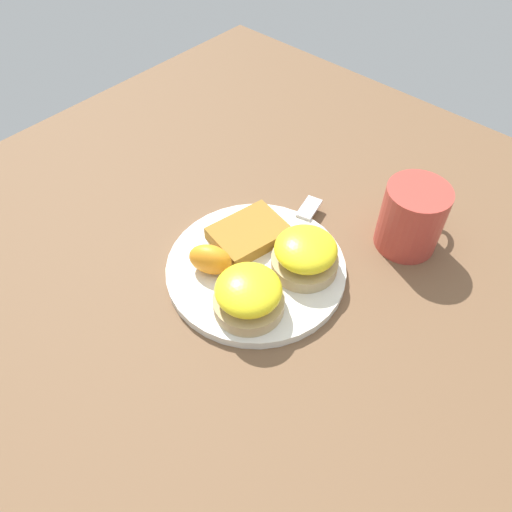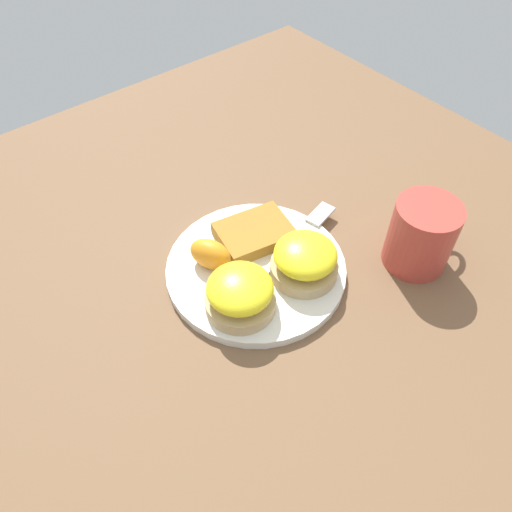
{
  "view_description": "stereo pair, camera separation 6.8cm",
  "coord_description": "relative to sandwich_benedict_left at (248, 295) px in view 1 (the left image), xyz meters",
  "views": [
    {
      "loc": [
        -0.33,
        -0.3,
        0.55
      ],
      "look_at": [
        0.0,
        0.0,
        0.03
      ],
      "focal_mm": 35.0,
      "sensor_mm": 36.0,
      "label": 1
    },
    {
      "loc": [
        -0.28,
        -0.35,
        0.55
      ],
      "look_at": [
        0.0,
        0.0,
        0.03
      ],
      "focal_mm": 35.0,
      "sensor_mm": 36.0,
      "label": 2
    }
  ],
  "objects": [
    {
      "name": "sandwich_benedict_right",
      "position": [
        0.1,
        -0.01,
        0.0
      ],
      "size": [
        0.09,
        0.09,
        0.06
      ],
      "color": "tan",
      "rests_on": "plate"
    },
    {
      "name": "plate",
      "position": [
        0.06,
        0.04,
        -0.03
      ],
      "size": [
        0.25,
        0.25,
        0.01
      ],
      "primitive_type": "cylinder",
      "color": "silver",
      "rests_on": "ground_plane"
    },
    {
      "name": "ground_plane",
      "position": [
        0.06,
        0.04,
        -0.04
      ],
      "size": [
        1.1,
        1.1,
        0.0
      ],
      "primitive_type": "plane",
      "color": "brown"
    },
    {
      "name": "cup",
      "position": [
        0.25,
        -0.08,
        0.01
      ],
      "size": [
        0.12,
        0.09,
        0.1
      ],
      "color": "#B23D33",
      "rests_on": "ground_plane"
    },
    {
      "name": "orange_wedge",
      "position": [
        0.01,
        0.08,
        -0.01
      ],
      "size": [
        0.06,
        0.07,
        0.04
      ],
      "primitive_type": "ellipsoid",
      "rotation": [
        0.0,
        0.0,
        5.15
      ],
      "color": "orange",
      "rests_on": "plate"
    },
    {
      "name": "hashbrown_patty",
      "position": [
        0.09,
        0.08,
        -0.02
      ],
      "size": [
        0.12,
        0.1,
        0.02
      ],
      "primitive_type": "cube",
      "rotation": [
        0.0,
        0.0,
        -0.21
      ],
      "color": "olive",
      "rests_on": "plate"
    },
    {
      "name": "fork",
      "position": [
        0.12,
        0.04,
        -0.02
      ],
      "size": [
        0.23,
        0.07,
        0.0
      ],
      "color": "silver",
      "rests_on": "plate"
    },
    {
      "name": "sandwich_benedict_left",
      "position": [
        0.0,
        0.0,
        0.0
      ],
      "size": [
        0.09,
        0.09,
        0.06
      ],
      "color": "tan",
      "rests_on": "plate"
    }
  ]
}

